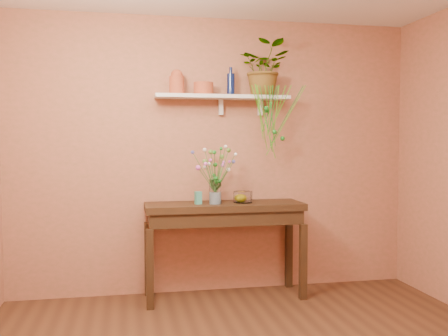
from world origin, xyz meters
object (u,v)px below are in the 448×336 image
object	(u,v)px
glass_vase	(215,193)
glass_bowl	(243,197)
terracotta_jug	(177,82)
spider_plant	(265,69)
sideboard	(224,217)
bouquet	(215,166)
blue_bottle	(231,84)

from	to	relation	value
glass_vase	glass_bowl	distance (m)	0.29
terracotta_jug	glass_bowl	size ratio (longest dim) A/B	1.28
glass_vase	spider_plant	bearing A→B (deg)	19.18
sideboard	bouquet	size ratio (longest dim) A/B	3.38
bouquet	glass_bowl	xyz separation A→B (m)	(0.28, 0.05, -0.31)
sideboard	terracotta_jug	xyz separation A→B (m)	(-0.44, 0.11, 1.27)
sideboard	glass_vase	size ratio (longest dim) A/B	6.42
blue_bottle	glass_vase	xyz separation A→B (m)	(-0.19, -0.20, -1.04)
sideboard	spider_plant	distance (m)	1.49
terracotta_jug	glass_bowl	distance (m)	1.26
glass_bowl	blue_bottle	bearing A→B (deg)	121.83
blue_bottle	bouquet	xyz separation A→B (m)	(-0.19, -0.19, -0.78)
spider_plant	glass_bowl	size ratio (longest dim) A/B	2.92
terracotta_jug	glass_vase	size ratio (longest dim) A/B	0.99
glass_vase	bouquet	xyz separation A→B (m)	(0.00, 0.01, 0.26)
terracotta_jug	sideboard	bearing A→B (deg)	-13.74
glass_vase	glass_bowl	bearing A→B (deg)	11.12
spider_plant	bouquet	bearing A→B (deg)	-161.53
sideboard	glass_vase	world-z (taller)	glass_vase
spider_plant	sideboard	bearing A→B (deg)	-163.41
terracotta_jug	spider_plant	size ratio (longest dim) A/B	0.44
glass_bowl	sideboard	bearing A→B (deg)	179.60
glass_vase	bouquet	distance (m)	0.26
blue_bottle	spider_plant	world-z (taller)	spider_plant
terracotta_jug	bouquet	bearing A→B (deg)	-24.60
blue_bottle	glass_vase	bearing A→B (deg)	-134.00
spider_plant	bouquet	size ratio (longest dim) A/B	1.19
blue_bottle	terracotta_jug	bearing A→B (deg)	-176.32
bouquet	sideboard	bearing A→B (deg)	26.25
spider_plant	glass_vase	bearing A→B (deg)	-160.82
spider_plant	glass_bowl	xyz separation A→B (m)	(-0.25, -0.13, -1.24)
blue_bottle	bouquet	size ratio (longest dim) A/B	0.61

